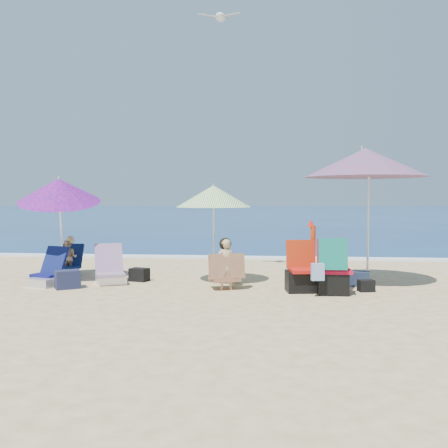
# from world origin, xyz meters

# --- Properties ---
(ground) EXTENTS (120.00, 120.00, 0.00)m
(ground) POSITION_xyz_m (0.00, 0.00, 0.00)
(ground) COLOR #D8BC84
(ground) RESTS_ON ground
(sea) EXTENTS (120.00, 80.00, 0.12)m
(sea) POSITION_xyz_m (0.00, 45.00, -0.05)
(sea) COLOR navy
(sea) RESTS_ON ground
(foam) EXTENTS (120.00, 0.50, 0.04)m
(foam) POSITION_xyz_m (0.00, 5.10, 0.02)
(foam) COLOR white
(foam) RESTS_ON ground
(umbrella_turquoise) EXTENTS (2.40, 2.40, 2.48)m
(umbrella_turquoise) POSITION_xyz_m (2.19, 1.31, 2.19)
(umbrella_turquoise) COLOR silver
(umbrella_turquoise) RESTS_ON ground
(umbrella_striped) EXTENTS (1.43, 1.43, 1.82)m
(umbrella_striped) POSITION_xyz_m (-0.51, 1.17, 1.59)
(umbrella_striped) COLOR white
(umbrella_striped) RESTS_ON ground
(umbrella_blue) EXTENTS (1.89, 1.93, 2.08)m
(umbrella_blue) POSITION_xyz_m (-3.42, 1.21, 1.70)
(umbrella_blue) COLOR white
(umbrella_blue) RESTS_ON ground
(furled_umbrella) EXTENTS (0.16, 0.15, 1.19)m
(furled_umbrella) POSITION_xyz_m (1.25, 0.96, 0.66)
(furled_umbrella) COLOR #B9350D
(furled_umbrella) RESTS_ON ground
(chair_navy) EXTENTS (0.64, 0.82, 0.67)m
(chair_navy) POSITION_xyz_m (-3.45, 0.74, 0.18)
(chair_navy) COLOR #0E104F
(chair_navy) RESTS_ON ground
(chair_rainbow) EXTENTS (0.72, 0.82, 0.71)m
(chair_rainbow) POSITION_xyz_m (-2.39, 1.02, 0.19)
(chair_rainbow) COLOR #CB5047
(chair_rainbow) RESTS_ON ground
(camp_chair_left) EXTENTS (0.61, 0.60, 0.86)m
(camp_chair_left) POSITION_xyz_m (1.04, 0.55, 0.26)
(camp_chair_left) COLOR #B3150C
(camp_chair_left) RESTS_ON ground
(camp_chair_right) EXTENTS (0.67, 0.67, 0.93)m
(camp_chair_right) POSITION_xyz_m (1.53, 0.36, 0.34)
(camp_chair_right) COLOR #B60D2B
(camp_chair_right) RESTS_ON ground
(person_center) EXTENTS (0.67, 0.58, 0.88)m
(person_center) POSITION_xyz_m (-0.23, 0.60, 0.42)
(person_center) COLOR tan
(person_center) RESTS_ON ground
(person_left) EXTENTS (0.44, 0.57, 0.79)m
(person_left) POSITION_xyz_m (-3.54, 1.93, 0.36)
(person_left) COLOR tan
(person_left) RESTS_ON ground
(bag_navy_a) EXTENTS (0.50, 0.46, 0.31)m
(bag_navy_a) POSITION_xyz_m (-2.96, 0.45, 0.16)
(bag_navy_a) COLOR #1B203C
(bag_navy_a) RESTS_ON ground
(bag_black_a) EXTENTS (0.39, 0.33, 0.24)m
(bag_black_a) POSITION_xyz_m (-1.93, 1.33, 0.12)
(bag_black_a) COLOR black
(bag_black_a) RESTS_ON ground
(bag_tan) EXTENTS (0.30, 0.24, 0.23)m
(bag_tan) POSITION_xyz_m (-0.19, 1.33, 0.12)
(bag_tan) COLOR #A0865B
(bag_tan) RESTS_ON ground
(bag_navy_b) EXTENTS (0.38, 0.31, 0.26)m
(bag_navy_b) POSITION_xyz_m (2.10, 1.21, 0.13)
(bag_navy_b) COLOR #1B273C
(bag_navy_b) RESTS_ON ground
(bag_black_b) EXTENTS (0.29, 0.23, 0.20)m
(bag_black_b) POSITION_xyz_m (2.12, 0.66, 0.10)
(bag_black_b) COLOR black
(bag_black_b) RESTS_ON ground
(seagull) EXTENTS (0.81, 0.38, 0.15)m
(seagull) POSITION_xyz_m (-0.47, 2.01, 5.05)
(seagull) COLOR white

